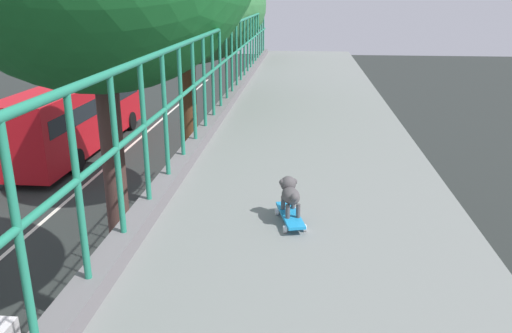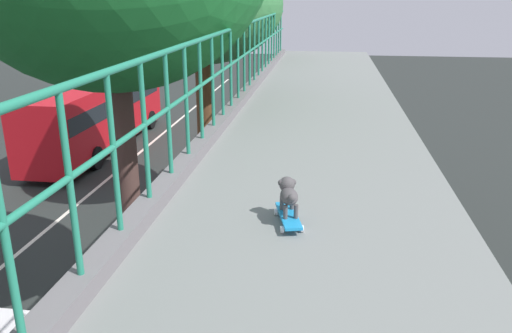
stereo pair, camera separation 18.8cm
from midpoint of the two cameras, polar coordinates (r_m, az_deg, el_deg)
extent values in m
cube|color=gray|center=(3.64, 3.91, -15.47)|extent=(2.82, 29.37, 0.43)
cube|color=black|center=(4.54, 4.40, -5.06)|extent=(2.77, 0.06, 0.00)
cube|color=slate|center=(3.76, -17.55, -10.11)|extent=(0.20, 27.90, 0.14)
cylinder|color=#238365|center=(3.36, -19.63, 8.97)|extent=(0.06, 27.90, 0.06)
cylinder|color=#238365|center=(3.48, -18.69, 0.33)|extent=(0.04, 27.90, 0.04)
cylinder|color=#238365|center=(2.70, -26.79, -7.41)|extent=(0.04, 0.04, 1.18)
cylinder|color=#238365|center=(3.22, -20.86, -2.49)|extent=(0.04, 0.04, 1.18)
cylinder|color=#238365|center=(3.79, -16.66, 1.04)|extent=(0.04, 0.04, 1.18)
cylinder|color=#238365|center=(4.38, -13.56, 3.63)|extent=(0.04, 0.04, 1.18)
cylinder|color=#238365|center=(4.98, -11.20, 5.60)|extent=(0.04, 0.04, 1.18)
cylinder|color=#238365|center=(5.60, -9.34, 7.13)|extent=(0.04, 0.04, 1.18)
cylinder|color=#238365|center=(6.22, -7.84, 8.35)|extent=(0.04, 0.04, 1.18)
cylinder|color=#238365|center=(6.85, -6.61, 9.34)|extent=(0.04, 0.04, 1.18)
cylinder|color=#238365|center=(7.48, -5.58, 10.16)|extent=(0.04, 0.04, 1.18)
cylinder|color=#238365|center=(8.12, -4.71, 10.86)|extent=(0.04, 0.04, 1.18)
cylinder|color=#238365|center=(8.76, -3.96, 11.44)|extent=(0.04, 0.04, 1.18)
cylinder|color=#238365|center=(9.40, -3.31, 11.95)|extent=(0.04, 0.04, 1.18)
cylinder|color=#238365|center=(10.04, -2.75, 12.39)|extent=(0.04, 0.04, 1.18)
cylinder|color=#238365|center=(10.69, -2.25, 12.78)|extent=(0.04, 0.04, 1.18)
cylinder|color=#238365|center=(11.33, -1.80, 13.12)|extent=(0.04, 0.04, 1.18)
cylinder|color=#238365|center=(11.98, -1.40, 13.42)|extent=(0.04, 0.04, 1.18)
cylinder|color=#238365|center=(12.63, -1.05, 13.69)|extent=(0.04, 0.04, 1.18)
cylinder|color=#238365|center=(13.28, -0.72, 13.94)|extent=(0.04, 0.04, 1.18)
cylinder|color=#238365|center=(13.93, -0.43, 14.16)|extent=(0.04, 0.04, 1.18)
cylinder|color=#238365|center=(14.57, -0.16, 14.36)|extent=(0.04, 0.04, 1.18)
cylinder|color=#238365|center=(15.22, 0.09, 14.55)|extent=(0.04, 0.04, 1.18)
cylinder|color=#238365|center=(15.87, 0.31, 14.72)|extent=(0.04, 0.04, 1.18)
cylinder|color=#238365|center=(16.52, 0.52, 14.87)|extent=(0.04, 0.04, 1.18)
cube|color=red|center=(24.83, -19.45, 5.57)|extent=(2.30, 10.91, 2.86)
cube|color=black|center=(24.73, -19.58, 6.70)|extent=(2.32, 10.04, 0.70)
cylinder|color=black|center=(28.14, -13.99, 4.96)|extent=(0.28, 0.96, 0.96)
cylinder|color=black|center=(28.93, -18.12, 4.95)|extent=(0.28, 0.96, 0.96)
cylinder|color=black|center=(22.06, -19.65, 0.67)|extent=(0.28, 0.96, 0.96)
cylinder|color=black|center=(23.07, -24.62, 0.80)|extent=(0.28, 0.96, 0.96)
cylinder|color=#4D332E|center=(10.10, -15.73, -4.13)|extent=(0.42, 0.42, 6.19)
cylinder|color=brown|center=(16.30, -7.75, 3.43)|extent=(0.52, 0.52, 5.30)
ellipsoid|color=#377941|center=(15.74, -8.40, 17.50)|extent=(4.80, 4.80, 3.47)
cube|color=#1D8FD4|center=(4.29, 2.60, -5.44)|extent=(0.27, 0.56, 0.02)
cylinder|color=white|center=(4.48, 3.18, -4.95)|extent=(0.04, 0.06, 0.06)
cylinder|color=white|center=(4.45, 1.12, -5.08)|extent=(0.04, 0.06, 0.06)
cylinder|color=white|center=(4.17, 4.16, -6.86)|extent=(0.04, 0.06, 0.06)
cylinder|color=white|center=(4.14, 1.95, -7.02)|extent=(0.04, 0.06, 0.06)
cylinder|color=#4C484A|center=(4.37, 2.94, -3.99)|extent=(0.04, 0.04, 0.12)
cylinder|color=#4C484A|center=(4.35, 1.81, -4.06)|extent=(0.04, 0.04, 0.12)
cylinder|color=#4C484A|center=(4.20, 3.45, -4.98)|extent=(0.04, 0.04, 0.12)
cylinder|color=#4C484A|center=(4.18, 2.28, -5.06)|extent=(0.04, 0.04, 0.12)
ellipsoid|color=#4C484A|center=(4.24, 2.64, -3.29)|extent=(0.20, 0.28, 0.13)
sphere|color=#4C484A|center=(4.31, 2.37, -1.96)|extent=(0.13, 0.13, 0.13)
ellipsoid|color=brown|center=(4.37, 2.22, -1.80)|extent=(0.06, 0.07, 0.04)
sphere|color=#4C484A|center=(4.31, 3.03, -1.71)|extent=(0.06, 0.06, 0.06)
sphere|color=#4C484A|center=(4.30, 1.72, -1.78)|extent=(0.06, 0.06, 0.06)
sphere|color=#4C484A|center=(4.10, 3.01, -3.46)|extent=(0.07, 0.07, 0.07)
camera|label=1|loc=(0.09, -91.19, -0.40)|focal=35.78mm
camera|label=2|loc=(0.09, 88.81, 0.40)|focal=35.78mm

